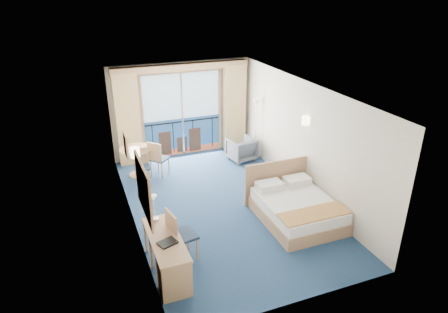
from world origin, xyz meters
TOP-DOWN VIEW (x-y plane):
  - floor at (0.00, 0.00)m, footprint 6.50×6.50m
  - room_walls at (0.00, 0.00)m, footprint 4.04×6.54m
  - balcony_door at (-0.01, 3.22)m, footprint 2.36×0.03m
  - curtain_left at (-1.55, 3.07)m, footprint 0.65×0.22m
  - curtain_right at (1.55, 3.07)m, footprint 0.65×0.22m
  - pelmet at (0.00, 3.10)m, footprint 3.80×0.25m
  - mirror at (-1.97, -1.50)m, footprint 0.05×1.25m
  - wall_print at (-1.97, 0.45)m, footprint 0.04×0.42m
  - sconce_left at (-1.94, -0.60)m, footprint 0.18×0.18m
  - sconce_right at (1.94, -0.15)m, footprint 0.18×0.18m
  - bed at (1.25, -1.10)m, footprint 1.60×1.90m
  - nightstand at (1.75, 0.13)m, footprint 0.46×0.44m
  - phone at (1.74, 0.15)m, footprint 0.17×0.13m
  - armchair at (1.41, 2.18)m, footprint 0.81×0.83m
  - floor_lamp at (1.83, 2.18)m, footprint 0.24×0.24m
  - desk at (-1.73, -2.20)m, footprint 0.52×1.52m
  - desk_chair at (-1.44, -1.55)m, footprint 0.53×0.52m
  - folder at (-1.73, -1.95)m, footprint 0.36×0.31m
  - desk_lamp at (-1.77, -1.18)m, footprint 0.13×0.13m
  - round_table at (-1.53, 2.26)m, footprint 0.85×0.85m
  - table_chair_a at (-1.04, 2.00)m, footprint 0.59×0.59m
  - table_chair_b at (-1.48, 1.85)m, footprint 0.41×0.42m

SIDE VIEW (x-z plane):
  - floor at x=0.00m, z-range 0.00..0.00m
  - bed at x=1.25m, z-range -0.22..0.78m
  - nightstand at x=1.75m, z-range 0.00..0.60m
  - armchair at x=1.41m, z-range 0.00..0.65m
  - desk at x=-1.73m, z-range 0.04..0.75m
  - table_chair_b at x=-1.48m, z-range 0.06..0.94m
  - table_chair_a at x=-1.04m, z-range 0.06..1.03m
  - round_table at x=-1.53m, z-range 0.20..0.96m
  - desk_chair at x=-1.44m, z-range 0.07..1.11m
  - phone at x=1.74m, z-range 0.60..0.68m
  - folder at x=-1.73m, z-range 0.71..0.74m
  - desk_lamp at x=-1.77m, z-range 0.84..1.33m
  - balcony_door at x=-0.01m, z-range -0.12..2.40m
  - curtain_left at x=-1.55m, z-range 0.00..2.55m
  - curtain_right at x=1.55m, z-range 0.00..2.55m
  - floor_lamp at x=1.83m, z-range 0.45..2.20m
  - mirror at x=-1.97m, z-range 1.08..2.03m
  - wall_print at x=-1.97m, z-range 1.34..1.86m
  - room_walls at x=0.00m, z-range 0.42..3.14m
  - sconce_left at x=-1.94m, z-range 1.76..1.94m
  - sconce_right at x=1.94m, z-range 1.76..1.94m
  - pelmet at x=0.00m, z-range 2.49..2.67m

